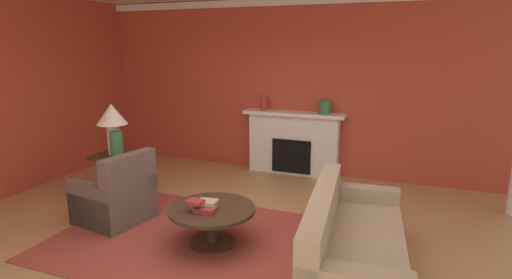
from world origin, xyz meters
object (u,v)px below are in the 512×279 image
at_px(armchair_near_window, 116,199).
at_px(vase_mantel_right, 325,107).
at_px(table_lamp, 112,119).
at_px(coffee_table, 212,217).
at_px(fireplace, 293,145).
at_px(sofa, 351,248).
at_px(vase_mantel_left, 264,103).
at_px(side_table, 117,174).
at_px(vase_on_side_table, 117,145).

xyz_separation_m(armchair_near_window, vase_mantel_right, (2.15, 2.75, 0.94)).
height_order(armchair_near_window, table_lamp, table_lamp).
xyz_separation_m(coffee_table, table_lamp, (-1.98, 0.76, 0.89)).
height_order(fireplace, armchair_near_window, fireplace).
distance_m(table_lamp, vase_mantel_right, 3.40).
height_order(armchair_near_window, coffee_table, armchair_near_window).
relative_size(sofa, vase_mantel_left, 8.45).
bearing_deg(table_lamp, side_table, 180.00).
height_order(fireplace, vase_mantel_left, vase_mantel_left).
height_order(fireplace, side_table, fireplace).
distance_m(fireplace, sofa, 3.35).
relative_size(side_table, vase_mantel_left, 2.72).
relative_size(armchair_near_window, vase_mantel_right, 4.06).
distance_m(vase_mantel_right, vase_mantel_left, 1.10).
distance_m(sofa, table_lamp, 3.79).
bearing_deg(vase_mantel_left, sofa, -55.92).
bearing_deg(table_lamp, coffee_table, -20.96).
height_order(sofa, armchair_near_window, armchair_near_window).
relative_size(side_table, vase_on_side_table, 1.87).
relative_size(coffee_table, side_table, 1.43).
xyz_separation_m(side_table, vase_mantel_left, (1.57, 2.11, 0.86)).
distance_m(armchair_near_window, vase_mantel_left, 3.10).
xyz_separation_m(coffee_table, vase_on_side_table, (-1.83, 0.64, 0.55)).
distance_m(vase_on_side_table, vase_mantel_right, 3.39).
bearing_deg(table_lamp, fireplace, 45.45).
bearing_deg(vase_on_side_table, vase_mantel_left, 57.43).
relative_size(sofa, armchair_near_window, 2.29).
bearing_deg(fireplace, coffee_table, -92.81).
bearing_deg(vase_on_side_table, vase_mantel_right, 41.44).
height_order(sofa, coffee_table, sofa).
bearing_deg(armchair_near_window, vase_on_side_table, 125.12).
bearing_deg(coffee_table, table_lamp, 159.04).
bearing_deg(vase_mantel_left, vase_mantel_right, 0.00).
bearing_deg(vase_on_side_table, side_table, 141.34).
relative_size(sofa, side_table, 3.10).
bearing_deg(coffee_table, vase_mantel_right, 76.41).
distance_m(fireplace, vase_on_side_table, 3.03).
bearing_deg(fireplace, sofa, -64.24).
bearing_deg(vase_on_side_table, fireplace, 49.09).
bearing_deg(armchair_near_window, coffee_table, -4.48).
height_order(fireplace, vase_mantel_right, vase_mantel_right).
relative_size(armchair_near_window, side_table, 1.36).
bearing_deg(fireplace, vase_mantel_right, -5.11).
distance_m(fireplace, coffee_table, 2.93).
bearing_deg(fireplace, table_lamp, -134.55).
xyz_separation_m(vase_mantel_right, vase_mantel_left, (-1.10, 0.00, 0.01)).
distance_m(side_table, vase_mantel_right, 3.51).
xyz_separation_m(armchair_near_window, vase_on_side_table, (-0.37, 0.52, 0.58)).
distance_m(armchair_near_window, vase_on_side_table, 0.86).
relative_size(fireplace, vase_mantel_left, 7.00).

